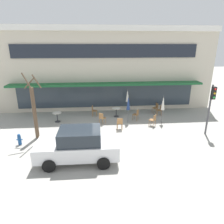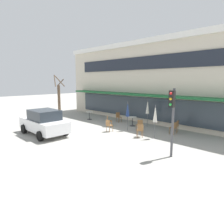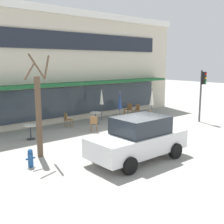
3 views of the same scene
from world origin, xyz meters
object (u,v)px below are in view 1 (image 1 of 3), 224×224
cafe_chair_2 (136,114)px  parked_sedan (78,145)px  patio_umbrella_cream_folded (127,96)px  cafe_chair_4 (156,107)px  cafe_chair_0 (102,117)px  street_tree (34,111)px  patio_umbrella_green_folded (128,103)px  patio_umbrella_corner_open (163,103)px  traffic_light_pole (211,102)px  fire_hydrant (19,139)px  cafe_chair_1 (120,123)px  cafe_table_near_wall (57,116)px  cafe_table_streetside (116,111)px  cafe_chair_3 (153,119)px  cafe_chair_5 (160,109)px  cafe_chair_6 (94,110)px

cafe_chair_2 → parked_sedan: (-4.18, -5.45, 0.35)m
patio_umbrella_cream_folded → cafe_chair_4: 2.78m
cafe_chair_0 → street_tree: street_tree is taller
patio_umbrella_green_folded → patio_umbrella_corner_open: same height
cafe_chair_2 → cafe_chair_4: (2.07, 1.63, 0.00)m
traffic_light_pole → fire_hydrant: 12.25m
street_tree → cafe_chair_4: bearing=24.5°
cafe_chair_0 → cafe_chair_1: 1.69m
street_tree → cafe_table_near_wall: bearing=73.5°
cafe_table_near_wall → cafe_chair_2: size_ratio=0.85×
cafe_table_streetside → patio_umbrella_green_folded: size_ratio=0.35×
patio_umbrella_cream_folded → cafe_chair_3: 3.47m
patio_umbrella_cream_folded → parked_sedan: patio_umbrella_cream_folded is taller
cafe_chair_0 → cafe_chair_5: bearing=16.9°
cafe_table_streetside → parked_sedan: size_ratio=0.18×
cafe_table_streetside → fire_hydrant: size_ratio=1.08×
patio_umbrella_green_folded → cafe_chair_6: bearing=145.4°
cafe_chair_0 → cafe_chair_4: 5.30m
cafe_table_near_wall → cafe_chair_1: (4.70, -1.91, 0.01)m
cafe_chair_1 → cafe_table_streetside: bearing=89.0°
cafe_chair_4 → cafe_chair_5: same height
cafe_table_near_wall → cafe_chair_0: size_ratio=0.85×
cafe_table_near_wall → parked_sedan: 6.04m
patio_umbrella_corner_open → cafe_chair_5: patio_umbrella_corner_open is taller
cafe_table_streetside → cafe_chair_4: cafe_chair_4 is taller
cafe_chair_0 → cafe_chair_1: bearing=-43.7°
patio_umbrella_green_folded → traffic_light_pole: size_ratio=0.65×
cafe_chair_1 → parked_sedan: size_ratio=0.21×
cafe_table_streetside → cafe_chair_0: (-1.27, -1.53, 0.01)m
cafe_chair_2 → patio_umbrella_cream_folded: bearing=106.2°
cafe_chair_0 → fire_hydrant: bearing=-150.7°
cafe_chair_6 → cafe_chair_5: bearing=-3.2°
cafe_table_streetside → traffic_light_pole: (5.70, -4.02, 1.78)m
traffic_light_pole → patio_umbrella_cream_folded: bearing=135.0°
cafe_table_streetside → cafe_chair_2: cafe_chair_2 is taller
patio_umbrella_cream_folded → traffic_light_pole: size_ratio=0.65×
cafe_table_streetside → fire_hydrant: bearing=-145.4°
patio_umbrella_green_folded → cafe_chair_4: (2.83, 2.14, -1.10)m
cafe_table_near_wall → cafe_chair_3: 7.41m
street_tree → fire_hydrant: 1.94m
cafe_chair_2 → traffic_light_pole: traffic_light_pole is taller
cafe_table_streetside → traffic_light_pole: bearing=-35.2°
cafe_chair_5 → cafe_chair_3: bearing=-118.3°
patio_umbrella_green_folded → street_tree: (-6.30, -2.03, 0.24)m
cafe_table_streetside → cafe_chair_5: size_ratio=0.85×
cafe_table_streetside → patio_umbrella_green_folded: patio_umbrella_green_folded is taller
parked_sedan → cafe_chair_1: bearing=54.9°
cafe_chair_4 → cafe_chair_1: bearing=-137.4°
patio_umbrella_corner_open → fire_hydrant: size_ratio=3.12×
cafe_chair_4 → street_tree: (-9.13, -4.17, 1.35)m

